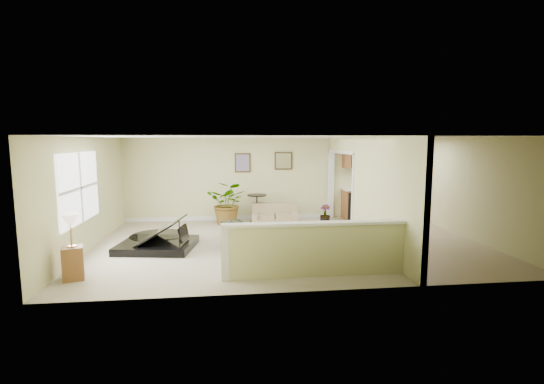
{
  "coord_description": "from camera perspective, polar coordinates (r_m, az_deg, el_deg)",
  "views": [
    {
      "loc": [
        -1.47,
        -8.99,
        2.43
      ],
      "look_at": [
        -0.36,
        0.4,
        1.18
      ],
      "focal_mm": 26.0,
      "sensor_mm": 36.0,
      "label": 1
    }
  ],
  "objects": [
    {
      "name": "accent_table",
      "position": [
        11.7,
        -2.21,
        -1.82
      ],
      "size": [
        0.57,
        0.57,
        0.83
      ],
      "color": "black",
      "rests_on": "floor"
    },
    {
      "name": "kitchen_cabinets",
      "position": [
        12.71,
        14.82,
        0.22
      ],
      "size": [
        2.36,
        0.65,
        2.33
      ],
      "color": "brown",
      "rests_on": "floor"
    },
    {
      "name": "left_window",
      "position": [
        9.06,
        -26.14,
        0.54
      ],
      "size": [
        0.05,
        2.15,
        1.45
      ],
      "primitive_type": "cube",
      "color": "white",
      "rests_on": "left_wall"
    },
    {
      "name": "front_wall",
      "position": [
        6.28,
        6.91,
        -3.36
      ],
      "size": [
        9.0,
        0.04,
        2.5
      ],
      "primitive_type": "cube",
      "color": "#C3C285",
      "rests_on": "floor"
    },
    {
      "name": "piano_bench",
      "position": [
        8.98,
        -5.19,
        -6.33
      ],
      "size": [
        0.7,
        0.95,
        0.57
      ],
      "primitive_type": "cube",
      "rotation": [
        0.0,
        0.0,
        0.36
      ],
      "color": "black",
      "rests_on": "floor"
    },
    {
      "name": "interior_partition",
      "position": [
        9.88,
        12.63,
        0.3
      ],
      "size": [
        0.18,
        5.99,
        2.5
      ],
      "color": "#C3C285",
      "rests_on": "floor"
    },
    {
      "name": "loveseat",
      "position": [
        11.55,
        0.37,
        -3.17
      ],
      "size": [
        1.39,
        0.87,
        0.76
      ],
      "rotation": [
        0.0,
        0.0,
        -0.09
      ],
      "color": "#9A8962",
      "rests_on": "floor"
    },
    {
      "name": "lamp_stand",
      "position": [
        7.77,
        -26.96,
        -7.75
      ],
      "size": [
        0.43,
        0.43,
        1.17
      ],
      "color": "brown",
      "rests_on": "floor"
    },
    {
      "name": "back_wall",
      "position": [
        12.14,
        0.24,
        1.94
      ],
      "size": [
        9.0,
        0.04,
        2.5
      ],
      "primitive_type": "cube",
      "color": "#C3C285",
      "rests_on": "floor"
    },
    {
      "name": "small_plant",
      "position": [
        11.73,
        7.69,
        -3.35
      ],
      "size": [
        0.4,
        0.4,
        0.55
      ],
      "color": "black",
      "rests_on": "floor"
    },
    {
      "name": "pony_half_wall",
      "position": [
        7.13,
        6.08,
        -8.08
      ],
      "size": [
        3.42,
        0.22,
        1.0
      ],
      "color": "#C3C285",
      "rests_on": "floor"
    },
    {
      "name": "wall_art_left",
      "position": [
        11.99,
        -4.26,
        4.25
      ],
      "size": [
        0.48,
        0.04,
        0.58
      ],
      "color": "#3D2D16",
      "rests_on": "back_wall"
    },
    {
      "name": "palm_plant",
      "position": [
        11.48,
        -6.35,
        -1.63
      ],
      "size": [
        1.4,
        1.31,
        1.25
      ],
      "color": "black",
      "rests_on": "floor"
    },
    {
      "name": "piano",
      "position": [
        9.34,
        -16.49,
        -3.89
      ],
      "size": [
        2.05,
        2.09,
        1.52
      ],
      "rotation": [
        0.0,
        0.0,
        -0.16
      ],
      "color": "black",
      "rests_on": "floor"
    },
    {
      "name": "ceiling",
      "position": [
        9.11,
        2.56,
        7.96
      ],
      "size": [
        9.0,
        6.0,
        0.04
      ],
      "primitive_type": "cube",
      "color": "white",
      "rests_on": "back_wall"
    },
    {
      "name": "kitchen_vinyl",
      "position": [
        10.39,
        19.99,
        -6.44
      ],
      "size": [
        2.7,
        6.0,
        0.01
      ],
      "primitive_type": "cube",
      "color": "gray",
      "rests_on": "floor"
    },
    {
      "name": "floor",
      "position": [
        9.43,
        2.47,
        -7.42
      ],
      "size": [
        9.0,
        9.0,
        0.0
      ],
      "primitive_type": "plane",
      "color": "tan",
      "rests_on": "ground"
    },
    {
      "name": "right_wall",
      "position": [
        10.85,
        26.67,
        0.48
      ],
      "size": [
        0.04,
        6.0,
        2.5
      ],
      "primitive_type": "cube",
      "color": "#C3C285",
      "rests_on": "floor"
    },
    {
      "name": "left_wall",
      "position": [
        9.56,
        -25.17,
        -0.28
      ],
      "size": [
        0.04,
        6.0,
        2.5
      ],
      "primitive_type": "cube",
      "color": "#C3C285",
      "rests_on": "floor"
    },
    {
      "name": "wall_mirror",
      "position": [
        12.11,
        1.67,
        4.53
      ],
      "size": [
        0.55,
        0.04,
        0.55
      ],
      "color": "#3D2D16",
      "rests_on": "back_wall"
    }
  ]
}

